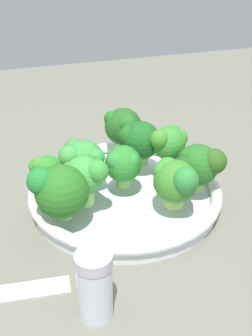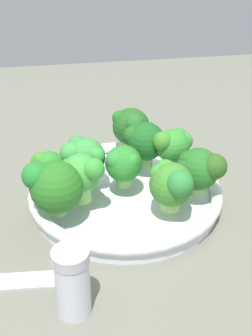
{
  "view_description": "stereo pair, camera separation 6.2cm",
  "coord_description": "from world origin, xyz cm",
  "px_view_note": "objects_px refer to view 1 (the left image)",
  "views": [
    {
      "loc": [
        12.33,
        51.73,
        37.87
      ],
      "look_at": [
        -2.82,
        0.44,
        5.98
      ],
      "focal_mm": 48.6,
      "sensor_mm": 36.0,
      "label": 1
    },
    {
      "loc": [
        6.28,
        53.14,
        37.87
      ],
      "look_at": [
        -2.82,
        0.44,
        5.98
      ],
      "focal_mm": 48.6,
      "sensor_mm": 36.0,
      "label": 2
    }
  ],
  "objects_px": {
    "broccoli_floret_5": "(85,175)",
    "pepper_shaker": "(95,285)",
    "broccoli_floret_9": "(82,158)",
    "broccoli_floret_7": "(169,143)",
    "broccoli_floret_4": "(123,163)",
    "broccoli_floret_1": "(47,170)",
    "broccoli_floret_0": "(138,140)",
    "broccoli_floret_6": "(123,126)",
    "broccoli_floret_2": "(175,180)",
    "broccoli_floret_3": "(58,190)",
    "broccoli_floret_8": "(199,165)",
    "bowl": "(126,195)"
  },
  "relations": [
    {
      "from": "broccoli_floret_7",
      "to": "broccoli_floret_9",
      "type": "xyz_separation_m",
      "value": [
        0.13,
        0.0,
        -0.01
      ]
    },
    {
      "from": "pepper_shaker",
      "to": "broccoli_floret_6",
      "type": "bearing_deg",
      "value": -111.52
    },
    {
      "from": "pepper_shaker",
      "to": "broccoli_floret_8",
      "type": "bearing_deg",
      "value": -139.99
    },
    {
      "from": "broccoli_floret_0",
      "to": "broccoli_floret_1",
      "type": "bearing_deg",
      "value": 11.8
    },
    {
      "from": "broccoli_floret_2",
      "to": "broccoli_floret_7",
      "type": "distance_m",
      "value": 0.09
    },
    {
      "from": "broccoli_floret_0",
      "to": "broccoli_floret_8",
      "type": "relative_size",
      "value": 1.08
    },
    {
      "from": "broccoli_floret_0",
      "to": "broccoli_floret_3",
      "type": "relative_size",
      "value": 0.94
    },
    {
      "from": "broccoli_floret_9",
      "to": "pepper_shaker",
      "type": "relative_size",
      "value": 0.78
    },
    {
      "from": "bowl",
      "to": "broccoli_floret_3",
      "type": "relative_size",
      "value": 3.67
    },
    {
      "from": "broccoli_floret_9",
      "to": "bowl",
      "type": "bearing_deg",
      "value": 152.5
    },
    {
      "from": "broccoli_floret_0",
      "to": "broccoli_floret_4",
      "type": "height_order",
      "value": "broccoli_floret_0"
    },
    {
      "from": "broccoli_floret_7",
      "to": "broccoli_floret_4",
      "type": "bearing_deg",
      "value": 16.93
    },
    {
      "from": "bowl",
      "to": "broccoli_floret_5",
      "type": "height_order",
      "value": "broccoli_floret_5"
    },
    {
      "from": "broccoli_floret_2",
      "to": "broccoli_floret_4",
      "type": "distance_m",
      "value": 0.08
    },
    {
      "from": "broccoli_floret_6",
      "to": "broccoli_floret_9",
      "type": "bearing_deg",
      "value": 42.32
    },
    {
      "from": "broccoli_floret_9",
      "to": "pepper_shaker",
      "type": "height_order",
      "value": "broccoli_floret_9"
    },
    {
      "from": "broccoli_floret_1",
      "to": "broccoli_floret_3",
      "type": "distance_m",
      "value": 0.07
    },
    {
      "from": "broccoli_floret_6",
      "to": "broccoli_floret_9",
      "type": "distance_m",
      "value": 0.11
    },
    {
      "from": "broccoli_floret_2",
      "to": "broccoli_floret_8",
      "type": "xyz_separation_m",
      "value": [
        -0.05,
        -0.03,
        -0.0
      ]
    },
    {
      "from": "bowl",
      "to": "broccoli_floret_5",
      "type": "xyz_separation_m",
      "value": [
        0.06,
        0.02,
        0.06
      ]
    },
    {
      "from": "broccoli_floret_5",
      "to": "broccoli_floret_7",
      "type": "height_order",
      "value": "same"
    },
    {
      "from": "broccoli_floret_7",
      "to": "pepper_shaker",
      "type": "distance_m",
      "value": 0.27
    },
    {
      "from": "broccoli_floret_5",
      "to": "pepper_shaker",
      "type": "xyz_separation_m",
      "value": [
        0.03,
        0.16,
        -0.03
      ]
    },
    {
      "from": "broccoli_floret_1",
      "to": "broccoli_floret_7",
      "type": "xyz_separation_m",
      "value": [
        -0.18,
        -0.0,
        0.01
      ]
    },
    {
      "from": "bowl",
      "to": "broccoli_floret_8",
      "type": "bearing_deg",
      "value": 161.39
    },
    {
      "from": "broccoli_floret_5",
      "to": "broccoli_floret_6",
      "type": "relative_size",
      "value": 0.97
    },
    {
      "from": "broccoli_floret_2",
      "to": "broccoli_floret_5",
      "type": "xyz_separation_m",
      "value": [
        0.11,
        -0.04,
        0.0
      ]
    },
    {
      "from": "broccoli_floret_1",
      "to": "broccoli_floret_7",
      "type": "distance_m",
      "value": 0.18
    },
    {
      "from": "bowl",
      "to": "broccoli_floret_4",
      "type": "height_order",
      "value": "broccoli_floret_4"
    },
    {
      "from": "bowl",
      "to": "broccoli_floret_8",
      "type": "distance_m",
      "value": 0.11
    },
    {
      "from": "bowl",
      "to": "broccoli_floret_5",
      "type": "bearing_deg",
      "value": 19.8
    },
    {
      "from": "broccoli_floret_5",
      "to": "broccoli_floret_4",
      "type": "bearing_deg",
      "value": -154.43
    },
    {
      "from": "broccoli_floret_4",
      "to": "broccoli_floret_9",
      "type": "distance_m",
      "value": 0.06
    },
    {
      "from": "broccoli_floret_3",
      "to": "broccoli_floret_8",
      "type": "distance_m",
      "value": 0.19
    },
    {
      "from": "broccoli_floret_9",
      "to": "broccoli_floret_7",
      "type": "bearing_deg",
      "value": -179.71
    },
    {
      "from": "broccoli_floret_6",
      "to": "broccoli_floret_4",
      "type": "bearing_deg",
      "value": 73.46
    },
    {
      "from": "broccoli_floret_0",
      "to": "broccoli_floret_5",
      "type": "relative_size",
      "value": 1.02
    },
    {
      "from": "broccoli_floret_7",
      "to": "broccoli_floret_6",
      "type": "bearing_deg",
      "value": -56.0
    },
    {
      "from": "broccoli_floret_1",
      "to": "broccoli_floret_5",
      "type": "distance_m",
      "value": 0.06
    },
    {
      "from": "pepper_shaker",
      "to": "broccoli_floret_9",
      "type": "bearing_deg",
      "value": -98.72
    },
    {
      "from": "broccoli_floret_4",
      "to": "broccoli_floret_9",
      "type": "bearing_deg",
      "value": -23.86
    },
    {
      "from": "broccoli_floret_1",
      "to": "pepper_shaker",
      "type": "distance_m",
      "value": 0.21
    },
    {
      "from": "broccoli_floret_0",
      "to": "broccoli_floret_9",
      "type": "xyz_separation_m",
      "value": [
        0.09,
        0.03,
        -0.0
      ]
    },
    {
      "from": "broccoli_floret_0",
      "to": "broccoli_floret_5",
      "type": "distance_m",
      "value": 0.12
    },
    {
      "from": "broccoli_floret_1",
      "to": "broccoli_floret_5",
      "type": "relative_size",
      "value": 0.73
    },
    {
      "from": "broccoli_floret_2",
      "to": "broccoli_floret_1",
      "type": "bearing_deg",
      "value": -29.44
    },
    {
      "from": "broccoli_floret_4",
      "to": "broccoli_floret_8",
      "type": "bearing_deg",
      "value": 158.97
    },
    {
      "from": "broccoli_floret_1",
      "to": "broccoli_floret_8",
      "type": "relative_size",
      "value": 0.78
    },
    {
      "from": "broccoli_floret_5",
      "to": "broccoli_floret_9",
      "type": "bearing_deg",
      "value": -97.99
    },
    {
      "from": "broccoli_floret_0",
      "to": "broccoli_floret_7",
      "type": "bearing_deg",
      "value": 147.54
    }
  ]
}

